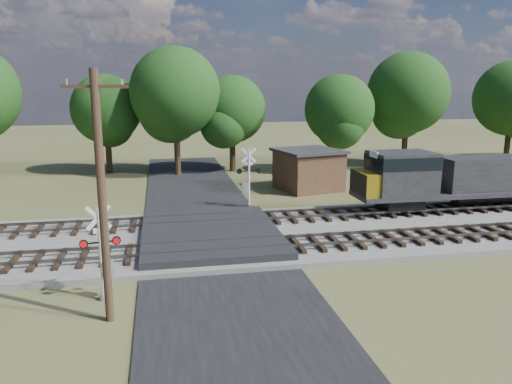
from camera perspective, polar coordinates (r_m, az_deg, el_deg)
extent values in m
plane|color=#464A27|center=(25.88, -5.11, -5.91)|extent=(160.00, 160.00, 0.00)
cube|color=gray|center=(29.00, 14.87, -3.97)|extent=(140.00, 10.00, 0.30)
cube|color=black|center=(25.87, -5.11, -5.83)|extent=(7.00, 60.00, 0.08)
cube|color=#262628|center=(26.26, -5.24, -4.92)|extent=(7.00, 9.00, 0.62)
cube|color=black|center=(24.16, 0.13, -6.23)|extent=(44.00, 2.60, 0.18)
cube|color=#555049|center=(26.16, 17.98, -5.01)|extent=(140.00, 0.08, 0.15)
cube|color=#555049|center=(27.36, 16.54, -4.16)|extent=(140.00, 0.08, 0.15)
cube|color=black|center=(28.87, -1.80, -3.13)|extent=(44.00, 2.60, 0.18)
cube|color=#555049|center=(30.44, 13.47, -2.33)|extent=(140.00, 0.08, 0.15)
cube|color=#555049|center=(31.71, 12.41, -1.69)|extent=(140.00, 0.08, 0.15)
cylinder|color=silver|center=(19.62, -17.28, -6.88)|extent=(0.13, 0.13, 3.61)
cylinder|color=#939699|center=(20.22, -16.98, -11.37)|extent=(0.33, 0.33, 0.27)
cube|color=silver|center=(19.21, -17.56, -2.80)|extent=(0.94, 0.21, 0.95)
cube|color=silver|center=(19.21, -17.56, -2.80)|extent=(0.94, 0.21, 0.95)
cube|color=silver|center=(19.34, -17.46, -4.23)|extent=(0.45, 0.11, 0.20)
cube|color=black|center=(19.47, -17.38, -5.50)|extent=(1.43, 0.32, 0.05)
cylinder|color=red|center=(19.44, -19.11, -5.65)|extent=(0.34, 0.15, 0.33)
cylinder|color=red|center=(19.51, -15.65, -5.35)|extent=(0.34, 0.15, 0.33)
cube|color=#939699|center=(19.82, -16.53, -8.31)|extent=(0.45, 0.34, 0.59)
cylinder|color=silver|center=(32.56, -0.81, 1.49)|extent=(0.14, 0.14, 3.92)
cylinder|color=#939699|center=(32.95, -0.80, -1.61)|extent=(0.35, 0.35, 0.29)
cube|color=silver|center=(32.30, -0.82, 4.22)|extent=(1.03, 0.06, 1.03)
cube|color=silver|center=(32.30, -0.82, 4.22)|extent=(1.03, 0.06, 1.03)
cube|color=silver|center=(32.38, -0.82, 3.28)|extent=(0.49, 0.04, 0.22)
cube|color=black|center=(32.46, -0.81, 2.42)|extent=(1.57, 0.09, 0.06)
cylinder|color=red|center=(32.57, 0.30, 2.46)|extent=(0.35, 0.11, 0.35)
cylinder|color=red|center=(32.37, -1.93, 2.39)|extent=(0.35, 0.11, 0.35)
cube|color=#939699|center=(32.64, -1.23, 0.46)|extent=(0.45, 0.30, 0.64)
cylinder|color=#312416|center=(17.22, -17.17, -0.99)|extent=(0.28, 0.28, 8.55)
cube|color=#312416|center=(16.79, -17.98, 11.40)|extent=(2.09, 0.40, 0.11)
cube|color=#4C2920|center=(38.76, 6.00, 2.42)|extent=(5.01, 5.01, 2.92)
cube|color=#2B2B2D|center=(38.52, 6.05, 4.71)|extent=(5.51, 5.51, 0.21)
cylinder|color=black|center=(47.85, -16.51, 4.80)|extent=(0.56, 0.56, 4.47)
sphere|color=#163B12|center=(47.54, -16.77, 9.07)|extent=(6.26, 6.26, 6.26)
cylinder|color=black|center=(45.02, -9.01, 5.46)|extent=(0.56, 0.56, 5.63)
sphere|color=#163B12|center=(44.72, -9.21, 11.20)|extent=(7.88, 7.88, 7.88)
cylinder|color=black|center=(46.79, -2.70, 5.11)|extent=(0.56, 0.56, 4.43)
sphere|color=#163B12|center=(46.47, -2.75, 9.44)|extent=(6.20, 6.20, 6.20)
cylinder|color=black|center=(46.30, 9.35, 4.91)|extent=(0.56, 0.56, 4.47)
sphere|color=#163B12|center=(45.99, 9.51, 9.32)|extent=(6.26, 6.26, 6.26)
cylinder|color=black|center=(50.77, 16.65, 5.80)|extent=(0.56, 0.56, 5.53)
sphere|color=#163B12|center=(50.50, 16.96, 10.79)|extent=(7.74, 7.74, 7.74)
cylinder|color=black|center=(54.75, 26.82, 5.23)|extent=(0.56, 0.56, 5.14)
sphere|color=#163B12|center=(54.49, 27.24, 9.51)|extent=(7.20, 7.20, 7.20)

